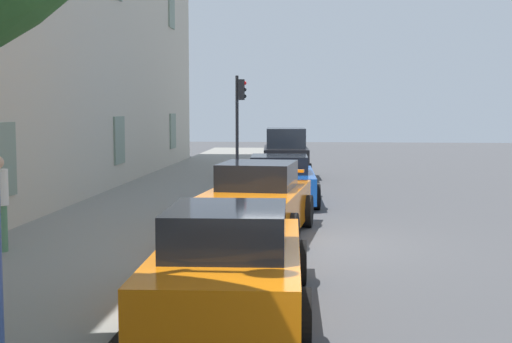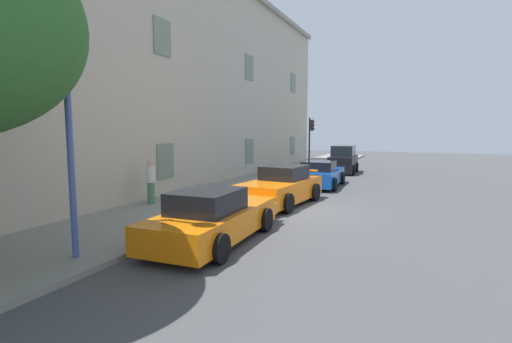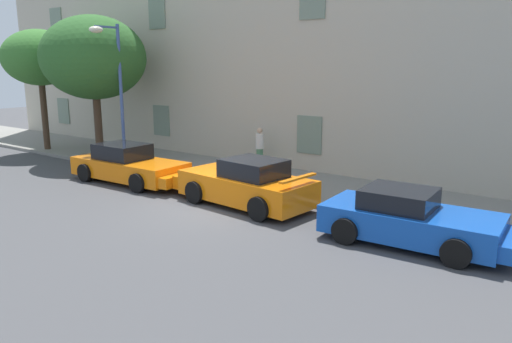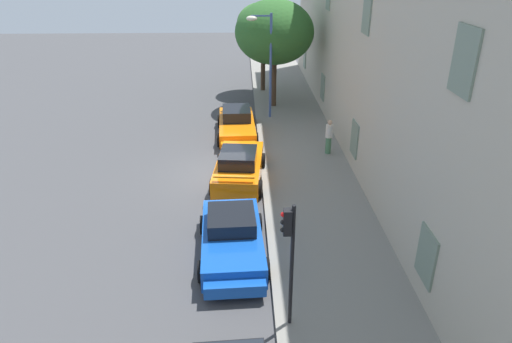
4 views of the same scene
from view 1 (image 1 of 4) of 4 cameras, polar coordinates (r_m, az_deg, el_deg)
ground_plane at (r=14.25m, az=3.56°, el=-5.68°), size 80.00×80.00×0.00m
sidewalk at (r=14.86m, az=-11.93°, el=-5.05°), size 60.00×4.07×0.14m
sportscar_red_lead at (r=9.71m, az=-2.02°, el=-7.11°), size 5.10×2.19×1.42m
sportscar_yellow_flank at (r=14.74m, az=-0.19°, el=-2.73°), size 4.92×2.39×1.51m
sportscar_white_middle at (r=20.25m, az=1.84°, el=-0.75°), size 4.64×2.29×1.34m
hatchback_parked at (r=26.70m, az=2.35°, el=1.24°), size 3.68×1.95×1.87m
traffic_light at (r=23.38m, az=-1.31°, el=4.82°), size 0.22×0.36×3.51m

